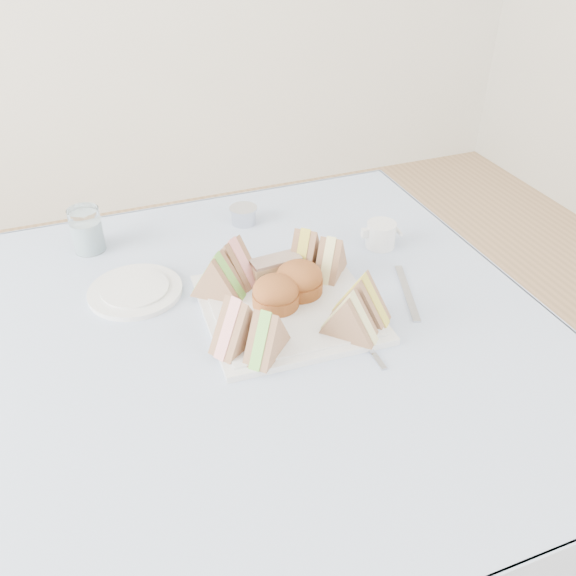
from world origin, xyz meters
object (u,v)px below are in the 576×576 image
object	(u,v)px
water_glass	(87,230)
creamer_jug	(381,235)
table	(261,472)
serving_plate	(288,308)

from	to	relation	value
water_glass	creamer_jug	size ratio (longest dim) A/B	1.53
water_glass	table	bearing A→B (deg)	-57.80
table	creamer_jug	xyz separation A→B (m)	(0.33, 0.17, 0.40)
table	water_glass	distance (m)	0.61
serving_plate	water_glass	bearing A→B (deg)	134.59
serving_plate	creamer_jug	bearing A→B (deg)	31.10
table	creamer_jug	world-z (taller)	creamer_jug
water_glass	creamer_jug	xyz separation A→B (m)	(0.57, -0.20, -0.02)
table	water_glass	xyz separation A→B (m)	(-0.24, 0.37, 0.42)
creamer_jug	serving_plate	bearing A→B (deg)	-147.56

